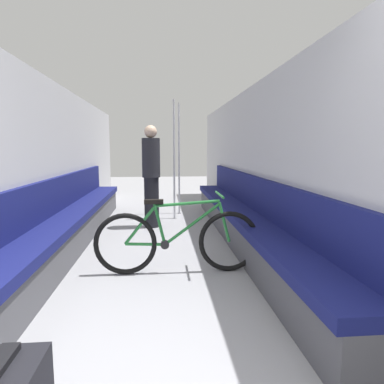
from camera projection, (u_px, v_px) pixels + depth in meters
wall_left at (47, 165)px, 4.46m from camera, size 0.10×10.50×2.24m
wall_right at (261, 164)px, 4.72m from camera, size 0.10×10.50×2.24m
bench_seat_row_left at (69, 225)px, 4.57m from camera, size 0.46×6.11×0.94m
bench_seat_row_right at (243, 221)px, 4.78m from camera, size 0.46×6.11×0.94m
bicycle at (178, 241)px, 3.64m from camera, size 1.77×0.46×0.86m
grab_pole_near at (174, 162)px, 6.38m from camera, size 0.08×0.08×2.22m
grab_pole_far at (179, 161)px, 6.89m from camera, size 0.08×0.08×2.22m
passenger_standing at (151, 175)px, 5.72m from camera, size 0.30×0.30×1.71m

